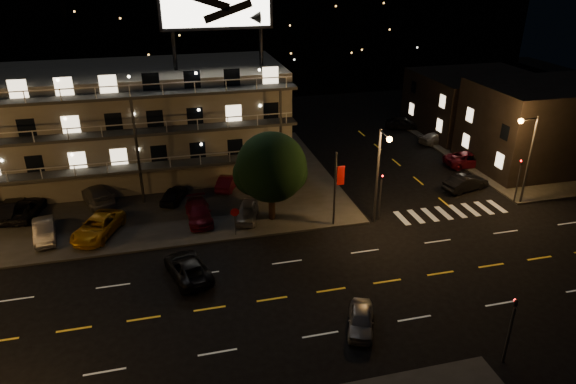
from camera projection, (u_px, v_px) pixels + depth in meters
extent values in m
plane|color=black|center=(302.00, 295.00, 33.41)|extent=(140.00, 140.00, 0.00)
cube|color=#31312F|center=(100.00, 191.00, 47.86)|extent=(44.00, 24.00, 0.15)
cube|color=#31312F|center=(511.00, 151.00, 57.61)|extent=(16.00, 24.00, 0.15)
cube|color=gray|center=(139.00, 124.00, 50.19)|extent=(28.00, 12.00, 10.00)
cube|color=gray|center=(132.00, 70.00, 47.97)|extent=(28.00, 12.00, 0.50)
cube|color=#31312F|center=(140.00, 168.00, 44.90)|extent=(28.00, 1.80, 0.25)
cube|color=#31312F|center=(136.00, 133.00, 43.55)|extent=(28.00, 1.80, 0.25)
cube|color=#31312F|center=(131.00, 96.00, 42.20)|extent=(28.00, 1.80, 0.25)
cylinder|color=black|center=(174.00, 50.00, 46.25)|extent=(0.36, 0.36, 3.50)
cylinder|color=black|center=(261.00, 47.00, 48.02)|extent=(0.36, 0.36, 3.50)
cube|color=black|center=(216.00, 5.00, 45.56)|extent=(10.20, 0.50, 4.20)
cube|color=white|center=(216.00, 6.00, 45.29)|extent=(9.60, 0.06, 3.60)
cube|color=black|center=(543.00, 125.00, 52.33)|extent=(14.00, 10.00, 8.50)
cube|color=black|center=(476.00, 103.00, 63.19)|extent=(14.00, 12.00, 7.00)
cube|color=black|center=(196.00, 5.00, 89.88)|extent=(120.00, 20.00, 24.00)
cylinder|color=#2D2D30|center=(377.00, 177.00, 40.90)|extent=(0.20, 0.20, 8.00)
cylinder|color=#2D2D30|center=(385.00, 135.00, 38.60)|extent=(0.12, 1.80, 0.12)
sphere|color=orange|center=(389.00, 139.00, 37.93)|extent=(0.44, 0.44, 0.44)
cylinder|color=#2D2D30|center=(529.00, 161.00, 44.00)|extent=(0.20, 0.20, 8.00)
cylinder|color=#2D2D30|center=(530.00, 119.00, 42.22)|extent=(1.80, 0.12, 0.12)
sphere|color=orange|center=(521.00, 121.00, 42.09)|extent=(0.44, 0.44, 0.44)
cylinder|color=#2D2D30|center=(380.00, 200.00, 42.12)|extent=(0.14, 0.14, 3.60)
imported|color=black|center=(382.00, 174.00, 41.15)|extent=(0.20, 0.16, 1.00)
sphere|color=#FF0C0C|center=(383.00, 176.00, 41.08)|extent=(0.14, 0.14, 0.14)
cylinder|color=#2D2D30|center=(509.00, 335.00, 27.17)|extent=(0.14, 0.14, 3.60)
imported|color=black|center=(517.00, 300.00, 26.20)|extent=(0.20, 0.16, 1.00)
sphere|color=#FF0C0C|center=(515.00, 300.00, 26.35)|extent=(0.14, 0.14, 0.14)
cylinder|color=#2D2D30|center=(517.00, 184.00, 45.00)|extent=(0.14, 0.14, 3.60)
imported|color=black|center=(523.00, 160.00, 44.03)|extent=(0.16, 0.20, 1.00)
sphere|color=#FF0C0C|center=(521.00, 161.00, 44.04)|extent=(0.14, 0.14, 0.14)
cylinder|color=#2D2D30|center=(335.00, 190.00, 40.55)|extent=(0.16, 0.16, 6.40)
cube|color=red|center=(341.00, 175.00, 40.15)|extent=(0.60, 0.04, 1.60)
cylinder|color=#2D2D30|center=(235.00, 224.00, 39.84)|extent=(0.08, 0.08, 2.20)
cylinder|color=red|center=(235.00, 212.00, 39.36)|extent=(0.91, 0.04, 0.91)
cylinder|color=black|center=(272.00, 204.00, 42.18)|extent=(0.55, 0.55, 2.63)
sphere|color=black|center=(271.00, 167.00, 40.80)|extent=(5.69, 5.69, 5.69)
sphere|color=black|center=(254.00, 174.00, 41.17)|extent=(3.50, 3.50, 3.50)
sphere|color=black|center=(287.00, 173.00, 40.86)|extent=(3.28, 3.28, 3.28)
imported|color=gray|center=(44.00, 231.00, 39.36)|extent=(2.20, 4.46, 1.40)
imported|color=orange|center=(98.00, 227.00, 39.86)|extent=(4.38, 5.86, 1.48)
imported|color=#5F0D1A|center=(199.00, 212.00, 42.21)|extent=(2.08, 4.84, 1.39)
imported|color=gray|center=(247.00, 212.00, 42.37)|extent=(2.71, 4.24, 1.34)
imported|color=black|center=(10.00, 209.00, 42.59)|extent=(1.77, 4.53, 1.47)
imported|color=black|center=(25.00, 209.00, 42.82)|extent=(3.00, 5.17, 1.35)
imported|color=gray|center=(96.00, 194.00, 45.28)|extent=(3.94, 5.70, 1.53)
imported|color=black|center=(174.00, 194.00, 45.41)|extent=(2.95, 4.19, 1.32)
imported|color=#5F0D1A|center=(228.00, 182.00, 47.94)|extent=(2.88, 4.19, 1.31)
imported|color=black|center=(466.00, 183.00, 47.90)|extent=(4.74, 2.62, 1.48)
imported|color=#5F0D1A|center=(470.00, 159.00, 53.41)|extent=(5.43, 2.69, 1.48)
imported|color=gray|center=(436.00, 138.00, 59.84)|extent=(4.63, 2.96, 1.25)
imported|color=black|center=(403.00, 123.00, 64.75)|extent=(4.76, 3.37, 1.51)
imported|color=gray|center=(361.00, 320.00, 30.17)|extent=(2.75, 3.91, 1.24)
imported|color=black|center=(188.00, 267.00, 35.04)|extent=(3.48, 5.45, 1.40)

